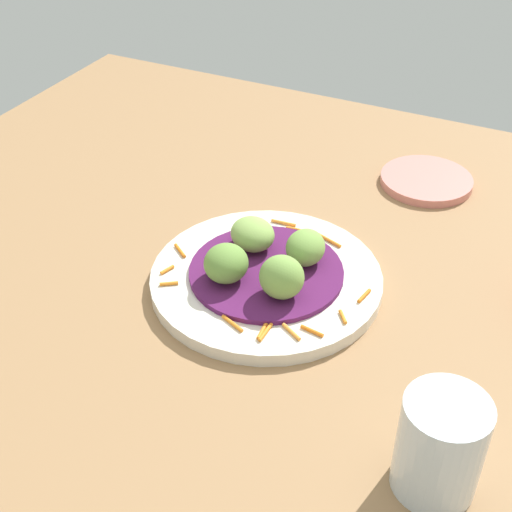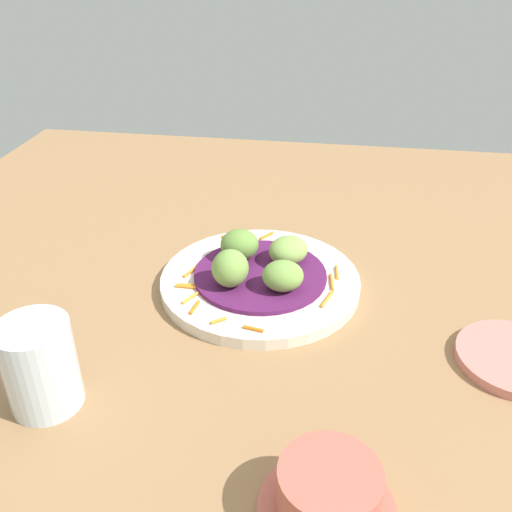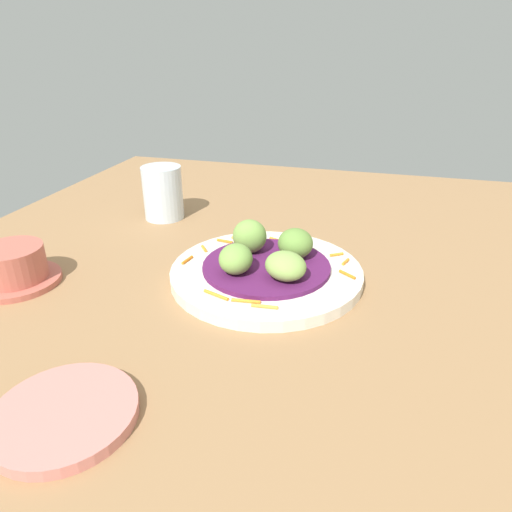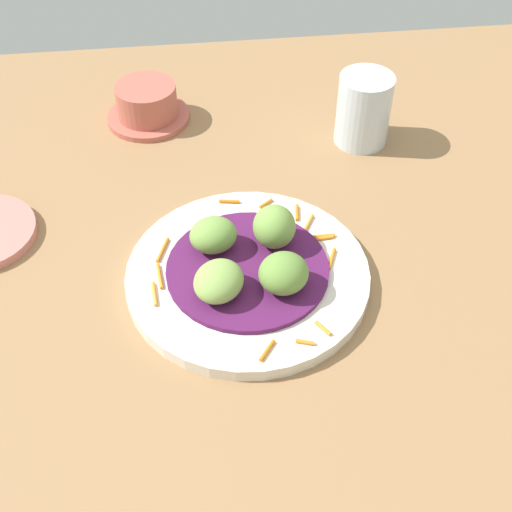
# 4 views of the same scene
# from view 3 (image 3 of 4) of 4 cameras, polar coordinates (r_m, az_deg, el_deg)

# --- Properties ---
(table_surface) EXTENTS (1.10, 1.10, 0.02)m
(table_surface) POSITION_cam_3_polar(r_m,az_deg,el_deg) (0.67, 4.12, -2.03)
(table_surface) COLOR #936D47
(table_surface) RESTS_ON ground
(main_plate) EXTENTS (0.26, 0.26, 0.02)m
(main_plate) POSITION_cam_3_polar(r_m,az_deg,el_deg) (0.63, 1.29, -2.14)
(main_plate) COLOR silver
(main_plate) RESTS_ON table_surface
(cabbage_bed) EXTENTS (0.17, 0.17, 0.01)m
(cabbage_bed) POSITION_cam_3_polar(r_m,az_deg,el_deg) (0.62, 1.30, -1.26)
(cabbage_bed) COLOR #51194C
(cabbage_bed) RESTS_ON main_plate
(carrot_garnish) EXTENTS (0.24, 0.20, 0.00)m
(carrot_garnish) POSITION_cam_3_polar(r_m,az_deg,el_deg) (0.64, 0.29, -0.66)
(carrot_garnish) COLOR orange
(carrot_garnish) RESTS_ON main_plate
(guac_scoop_left) EXTENTS (0.05, 0.05, 0.05)m
(guac_scoop_left) POSITION_cam_3_polar(r_m,az_deg,el_deg) (0.65, -0.80, 2.49)
(guac_scoop_left) COLOR #759E47
(guac_scoop_left) RESTS_ON cabbage_bed
(guac_scoop_center) EXTENTS (0.05, 0.06, 0.04)m
(guac_scoop_center) POSITION_cam_3_polar(r_m,az_deg,el_deg) (0.59, -2.54, -0.35)
(guac_scoop_center) COLOR #759E47
(guac_scoop_center) RESTS_ON cabbage_bed
(guac_scoop_right) EXTENTS (0.07, 0.07, 0.04)m
(guac_scoop_right) POSITION_cam_3_polar(r_m,az_deg,el_deg) (0.58, 3.70, -1.23)
(guac_scoop_right) COLOR #84A851
(guac_scoop_right) RESTS_ON cabbage_bed
(guac_scoop_back) EXTENTS (0.06, 0.06, 0.04)m
(guac_scoop_back) POSITION_cam_3_polar(r_m,az_deg,el_deg) (0.63, 4.92, 1.58)
(guac_scoop_back) COLOR olive
(guac_scoop_back) RESTS_ON cabbage_bed
(side_plate_small) EXTENTS (0.13, 0.13, 0.01)m
(side_plate_small) POSITION_cam_3_polar(r_m,az_deg,el_deg) (0.45, -22.72, -17.73)
(side_plate_small) COLOR tan
(side_plate_small) RESTS_ON table_surface
(terracotta_bowl) EXTENTS (0.11, 0.11, 0.05)m
(terracotta_bowl) POSITION_cam_3_polar(r_m,az_deg,el_deg) (0.69, -27.91, -1.27)
(terracotta_bowl) COLOR #B75B4C
(terracotta_bowl) RESTS_ON table_surface
(water_glass) EXTENTS (0.07, 0.07, 0.09)m
(water_glass) POSITION_cam_3_polar(r_m,az_deg,el_deg) (0.84, -11.52, 7.74)
(water_glass) COLOR silver
(water_glass) RESTS_ON table_surface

